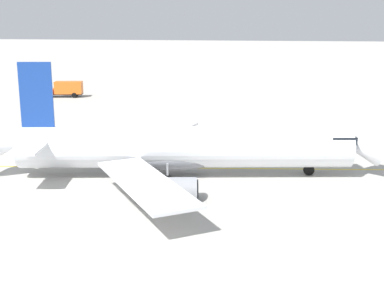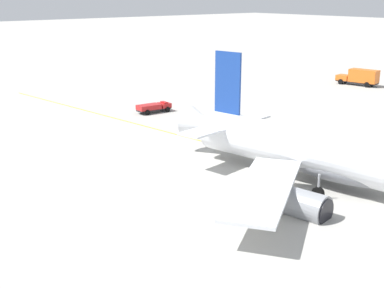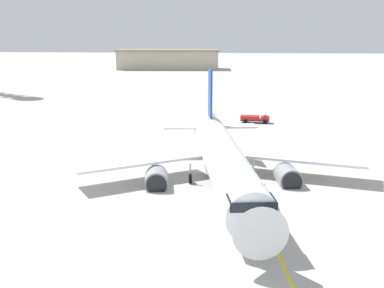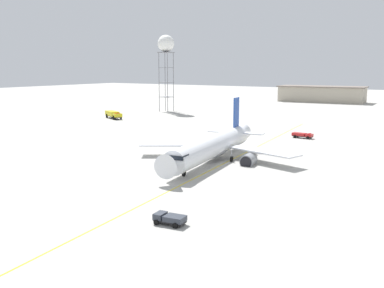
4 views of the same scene
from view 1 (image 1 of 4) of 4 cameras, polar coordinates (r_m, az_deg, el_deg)
ground_plane at (r=54.05m, az=-1.12°, el=-3.08°), size 600.00×600.00×0.00m
airliner_main at (r=52.18m, az=-1.29°, el=-0.55°), size 39.15×33.26×11.91m
catering_truck_truck at (r=107.22m, az=-13.64°, el=5.86°), size 8.13×3.55×3.10m
taxiway_centreline at (r=55.43m, az=0.78°, el=-2.64°), size 132.98×14.38×0.01m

